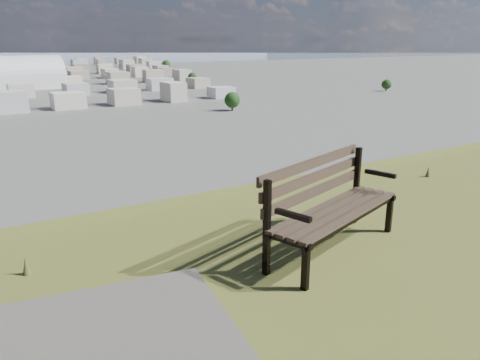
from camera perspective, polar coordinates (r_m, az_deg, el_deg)
park_bench at (r=5.14m, az=10.71°, el=-2.48°), size 1.99×1.16×0.99m
arena at (r=299.50m, az=-26.39°, el=10.94°), size 60.43×30.86×24.51m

